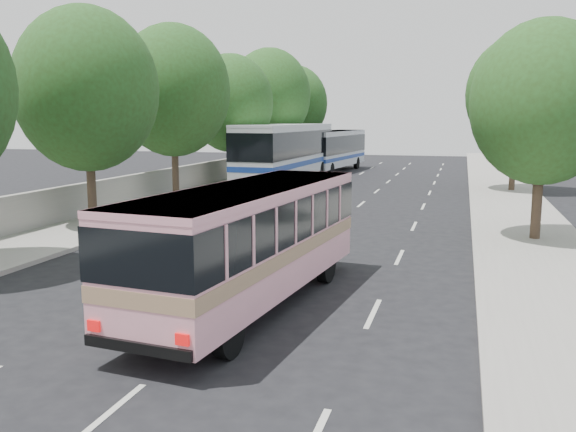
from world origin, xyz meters
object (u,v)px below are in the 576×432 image
(white_pickup, at_px, (252,195))
(tour_coach_front, at_px, (286,148))
(pink_bus, at_px, (251,232))
(tour_coach_rear, at_px, (333,147))
(pink_taxi, at_px, (310,199))

(white_pickup, distance_m, tour_coach_front, 12.35)
(pink_bus, height_order, tour_coach_front, tour_coach_front)
(tour_coach_front, distance_m, tour_coach_rear, 10.28)
(white_pickup, distance_m, tour_coach_rear, 22.36)
(pink_bus, xyz_separation_m, tour_coach_front, (-6.96, 27.04, 0.65))
(white_pickup, relative_size, tour_coach_front, 0.35)
(pink_bus, relative_size, white_pickup, 1.94)
(pink_bus, xyz_separation_m, tour_coach_rear, (-5.80, 37.25, 0.27))
(pink_taxi, height_order, tour_coach_front, tour_coach_front)
(white_pickup, bearing_deg, tour_coach_front, 95.26)
(pink_taxi, relative_size, tour_coach_rear, 0.39)
(white_pickup, bearing_deg, tour_coach_rear, 88.58)
(white_pickup, height_order, tour_coach_front, tour_coach_front)
(tour_coach_front, height_order, tour_coach_rear, tour_coach_front)
(pink_bus, distance_m, pink_taxi, 14.10)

